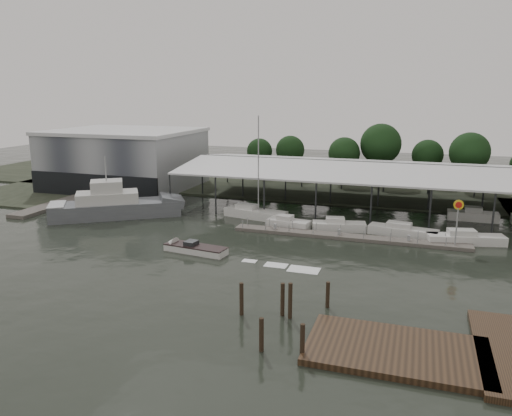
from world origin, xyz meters
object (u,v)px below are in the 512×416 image
(shell_fuel_sign, at_px, (458,214))
(speedboat_underway, at_px, (191,248))
(grey_trawler, at_px, (117,206))
(white_sailboat, at_px, (255,213))

(shell_fuel_sign, height_order, speedboat_underway, shell_fuel_sign)
(grey_trawler, height_order, speedboat_underway, grey_trawler)
(shell_fuel_sign, xyz_separation_m, white_sailboat, (-25.73, 6.02, -3.26))
(speedboat_underway, bearing_deg, grey_trawler, -26.21)
(white_sailboat, relative_size, speedboat_underway, 0.76)
(shell_fuel_sign, xyz_separation_m, speedboat_underway, (-27.65, -10.45, -3.53))
(grey_trawler, height_order, white_sailboat, white_sailboat)
(grey_trawler, distance_m, white_sailboat, 19.34)
(grey_trawler, bearing_deg, speedboat_underway, -67.33)
(shell_fuel_sign, distance_m, speedboat_underway, 29.77)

